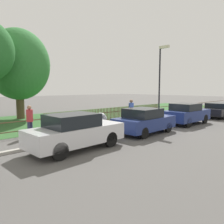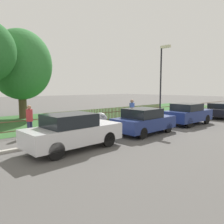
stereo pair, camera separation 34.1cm
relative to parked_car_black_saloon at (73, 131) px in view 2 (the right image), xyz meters
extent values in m
plane|color=#565451|center=(6.07, 1.22, -0.77)|extent=(120.00, 120.00, 0.00)
cube|color=#B2ADA3|center=(6.07, 1.32, -0.71)|extent=(42.80, 0.20, 0.12)
cube|color=#33602D|center=(6.07, 8.71, -0.77)|extent=(42.80, 9.39, 0.01)
cube|color=brown|center=(6.07, 4.04, -0.45)|extent=(42.80, 0.03, 0.05)
cube|color=brown|center=(6.07, 4.04, 0.06)|extent=(42.80, 0.03, 0.05)
cube|color=brown|center=(0.59, 4.02, -0.20)|extent=(0.06, 0.03, 1.15)
cube|color=brown|center=(0.72, 4.02, -0.20)|extent=(0.06, 0.03, 1.15)
cube|color=brown|center=(0.86, 4.02, -0.20)|extent=(0.06, 0.03, 1.15)
cube|color=brown|center=(1.00, 4.02, -0.20)|extent=(0.06, 0.03, 1.15)
cube|color=brown|center=(1.14, 4.02, -0.20)|extent=(0.06, 0.03, 1.15)
cube|color=brown|center=(1.28, 4.02, -0.20)|extent=(0.06, 0.03, 1.15)
cube|color=brown|center=(1.42, 4.02, -0.20)|extent=(0.06, 0.03, 1.15)
cube|color=brown|center=(1.56, 4.02, -0.20)|extent=(0.06, 0.03, 1.15)
cube|color=brown|center=(1.70, 4.02, -0.20)|extent=(0.06, 0.03, 1.15)
cube|color=brown|center=(1.84, 4.02, -0.20)|extent=(0.06, 0.03, 1.15)
cube|color=brown|center=(1.97, 4.02, -0.20)|extent=(0.06, 0.03, 1.15)
cube|color=brown|center=(2.11, 4.02, -0.20)|extent=(0.06, 0.03, 1.15)
cube|color=brown|center=(2.25, 4.02, -0.20)|extent=(0.06, 0.03, 1.15)
cube|color=brown|center=(2.39, 4.02, -0.20)|extent=(0.06, 0.03, 1.15)
cube|color=brown|center=(2.53, 4.02, -0.20)|extent=(0.06, 0.03, 1.15)
cube|color=brown|center=(2.67, 4.02, -0.20)|extent=(0.06, 0.03, 1.15)
cube|color=brown|center=(2.81, 4.02, -0.20)|extent=(0.06, 0.03, 1.15)
cube|color=brown|center=(2.95, 4.02, -0.20)|extent=(0.06, 0.03, 1.15)
cube|color=brown|center=(3.08, 4.02, -0.20)|extent=(0.06, 0.03, 1.15)
cube|color=brown|center=(3.22, 4.02, -0.20)|extent=(0.06, 0.03, 1.15)
cube|color=brown|center=(3.36, 4.02, -0.20)|extent=(0.06, 0.03, 1.15)
cube|color=brown|center=(3.50, 4.02, -0.20)|extent=(0.06, 0.03, 1.15)
cube|color=brown|center=(3.64, 4.02, -0.20)|extent=(0.06, 0.03, 1.15)
cube|color=brown|center=(3.78, 4.02, -0.20)|extent=(0.06, 0.03, 1.15)
cube|color=brown|center=(3.92, 4.02, -0.20)|extent=(0.06, 0.03, 1.15)
cube|color=brown|center=(4.06, 4.02, -0.20)|extent=(0.06, 0.03, 1.15)
cube|color=brown|center=(4.20, 4.02, -0.20)|extent=(0.06, 0.03, 1.15)
cube|color=brown|center=(4.33, 4.02, -0.20)|extent=(0.06, 0.03, 1.15)
cube|color=brown|center=(4.47, 4.02, -0.20)|extent=(0.06, 0.03, 1.15)
cube|color=brown|center=(4.61, 4.02, -0.20)|extent=(0.06, 0.03, 1.15)
cube|color=brown|center=(4.75, 4.02, -0.20)|extent=(0.06, 0.03, 1.15)
cube|color=brown|center=(4.89, 4.02, -0.20)|extent=(0.06, 0.03, 1.15)
cube|color=brown|center=(5.03, 4.02, -0.20)|extent=(0.06, 0.03, 1.15)
cube|color=brown|center=(5.17, 4.02, -0.20)|extent=(0.06, 0.03, 1.15)
cube|color=brown|center=(5.31, 4.02, -0.20)|extent=(0.06, 0.03, 1.15)
cube|color=brown|center=(5.44, 4.02, -0.20)|extent=(0.06, 0.03, 1.15)
cube|color=brown|center=(5.58, 4.02, -0.20)|extent=(0.06, 0.03, 1.15)
cube|color=brown|center=(5.72, 4.02, -0.20)|extent=(0.06, 0.03, 1.15)
cube|color=brown|center=(5.86, 4.02, -0.20)|extent=(0.06, 0.03, 1.15)
cube|color=brown|center=(6.00, 4.02, -0.20)|extent=(0.06, 0.03, 1.15)
cube|color=brown|center=(6.14, 4.02, -0.20)|extent=(0.06, 0.03, 1.15)
cube|color=brown|center=(6.28, 4.02, -0.20)|extent=(0.06, 0.03, 1.15)
cube|color=brown|center=(6.42, 4.02, -0.20)|extent=(0.06, 0.03, 1.15)
cube|color=brown|center=(6.56, 4.02, -0.20)|extent=(0.06, 0.03, 1.15)
cube|color=brown|center=(6.69, 4.02, -0.20)|extent=(0.06, 0.03, 1.15)
cube|color=brown|center=(6.83, 4.02, -0.20)|extent=(0.06, 0.03, 1.15)
cube|color=brown|center=(6.97, 4.02, -0.20)|extent=(0.06, 0.03, 1.15)
cube|color=brown|center=(7.11, 4.02, -0.20)|extent=(0.06, 0.03, 1.15)
cube|color=brown|center=(7.25, 4.02, -0.20)|extent=(0.06, 0.03, 1.15)
cube|color=brown|center=(7.39, 4.02, -0.20)|extent=(0.06, 0.03, 1.15)
cube|color=brown|center=(7.53, 4.02, -0.20)|extent=(0.06, 0.03, 1.15)
cube|color=brown|center=(7.67, 4.02, -0.20)|extent=(0.06, 0.03, 1.15)
cube|color=brown|center=(7.80, 4.02, -0.20)|extent=(0.06, 0.03, 1.15)
cube|color=brown|center=(7.94, 4.02, -0.20)|extent=(0.06, 0.03, 1.15)
cube|color=brown|center=(8.08, 4.02, -0.20)|extent=(0.06, 0.03, 1.15)
cube|color=brown|center=(8.22, 4.02, -0.20)|extent=(0.06, 0.03, 1.15)
cube|color=brown|center=(8.36, 4.02, -0.20)|extent=(0.06, 0.03, 1.15)
cube|color=brown|center=(8.50, 4.02, -0.20)|extent=(0.06, 0.03, 1.15)
cube|color=brown|center=(8.64, 4.02, -0.20)|extent=(0.06, 0.03, 1.15)
cube|color=brown|center=(8.78, 4.02, -0.20)|extent=(0.06, 0.03, 1.15)
cube|color=brown|center=(8.92, 4.02, -0.20)|extent=(0.06, 0.03, 1.15)
cube|color=brown|center=(9.05, 4.02, -0.20)|extent=(0.06, 0.03, 1.15)
cube|color=brown|center=(9.19, 4.02, -0.20)|extent=(0.06, 0.03, 1.15)
cube|color=brown|center=(9.33, 4.02, -0.20)|extent=(0.06, 0.03, 1.15)
cube|color=brown|center=(9.47, 4.02, -0.20)|extent=(0.06, 0.03, 1.15)
cube|color=brown|center=(9.61, 4.02, -0.20)|extent=(0.06, 0.03, 1.15)
cube|color=brown|center=(9.75, 4.02, -0.20)|extent=(0.06, 0.03, 1.15)
cube|color=brown|center=(9.89, 4.02, -0.20)|extent=(0.06, 0.03, 1.15)
cube|color=brown|center=(10.03, 4.02, -0.20)|extent=(0.06, 0.03, 1.15)
cube|color=brown|center=(10.16, 4.02, -0.20)|extent=(0.06, 0.03, 1.15)
cube|color=brown|center=(10.30, 4.02, -0.20)|extent=(0.06, 0.03, 1.15)
cube|color=brown|center=(10.44, 4.02, -0.20)|extent=(0.06, 0.03, 1.15)
cube|color=brown|center=(10.58, 4.02, -0.20)|extent=(0.06, 0.03, 1.15)
cube|color=brown|center=(10.72, 4.02, -0.20)|extent=(0.06, 0.03, 1.15)
cube|color=brown|center=(10.86, 4.02, -0.20)|extent=(0.06, 0.03, 1.15)
cube|color=brown|center=(11.00, 4.02, -0.20)|extent=(0.06, 0.03, 1.15)
cube|color=brown|center=(11.14, 4.02, -0.20)|extent=(0.06, 0.03, 1.15)
cube|color=brown|center=(11.28, 4.02, -0.20)|extent=(0.06, 0.03, 1.15)
cube|color=brown|center=(11.41, 4.02, -0.20)|extent=(0.06, 0.03, 1.15)
cube|color=brown|center=(11.55, 4.02, -0.20)|extent=(0.06, 0.03, 1.15)
cube|color=silver|center=(0.05, 0.00, -0.13)|extent=(4.20, 1.81, 0.71)
cube|color=black|center=(-0.16, -0.01, 0.49)|extent=(2.04, 1.57, 0.53)
cylinder|color=black|center=(1.31, 0.81, -0.44)|extent=(0.67, 0.16, 0.67)
cylinder|color=black|center=(1.36, -0.72, -0.44)|extent=(0.67, 0.16, 0.67)
cylinder|color=black|center=(-1.26, 0.72, -0.44)|extent=(0.67, 0.16, 0.67)
cylinder|color=black|center=(-1.21, -0.81, -0.44)|extent=(0.67, 0.16, 0.67)
cube|color=navy|center=(4.77, 0.12, -0.18)|extent=(3.83, 1.93, 0.68)
cube|color=black|center=(4.58, 0.11, 0.42)|extent=(1.86, 1.69, 0.51)
cylinder|color=black|center=(5.91, 0.99, -0.48)|extent=(0.60, 0.16, 0.59)
cylinder|color=black|center=(5.96, -0.69, -0.48)|extent=(0.60, 0.16, 0.59)
cylinder|color=black|center=(3.57, 0.92, -0.48)|extent=(0.60, 0.16, 0.59)
cylinder|color=black|center=(3.63, -0.76, -0.48)|extent=(0.60, 0.16, 0.59)
cube|color=navy|center=(9.48, 0.05, -0.12)|extent=(3.83, 1.83, 0.73)
cube|color=black|center=(9.29, 0.06, 0.48)|extent=(1.85, 1.62, 0.48)
cylinder|color=black|center=(10.67, 0.84, -0.44)|extent=(0.67, 0.15, 0.67)
cylinder|color=black|center=(10.64, -0.78, -0.44)|extent=(0.67, 0.15, 0.67)
cylinder|color=black|center=(8.32, 0.88, -0.44)|extent=(0.67, 0.15, 0.67)
cylinder|color=black|center=(8.29, -0.74, -0.44)|extent=(0.67, 0.15, 0.67)
cube|color=black|center=(15.11, -0.10, -0.20)|extent=(4.46, 1.94, 0.58)
cube|color=black|center=(14.89, -0.11, 0.30)|extent=(2.16, 1.70, 0.42)
cylinder|color=black|center=(16.45, 0.78, -0.44)|extent=(0.67, 0.16, 0.67)
cylinder|color=black|center=(13.72, 0.70, -0.44)|extent=(0.67, 0.16, 0.67)
cylinder|color=black|center=(4.17, 2.98, -0.48)|extent=(0.58, 0.11, 0.58)
cylinder|color=black|center=(2.68, 2.95, -0.48)|extent=(0.58, 0.11, 0.58)
ellipsoid|color=#9EA0A8|center=(3.43, 2.97, -0.15)|extent=(1.98, 0.64, 0.79)
ellipsoid|color=#9EA0A8|center=(3.89, 2.98, 0.06)|extent=(0.47, 0.76, 0.36)
cylinder|color=brown|center=(1.89, 11.06, 0.68)|extent=(0.64, 0.64, 2.91)
ellipsoid|color=#337A38|center=(1.89, 11.06, 3.73)|extent=(5.06, 5.06, 5.82)
cylinder|color=#2D3351|center=(6.48, 2.77, -0.34)|extent=(0.16, 0.16, 0.86)
cylinder|color=#2D3351|center=(6.42, 2.53, -0.34)|extent=(0.16, 0.16, 0.86)
cylinder|color=#334C93|center=(6.45, 2.65, 0.43)|extent=(0.43, 0.43, 0.68)
sphere|color=brown|center=(6.45, 2.65, 0.89)|extent=(0.23, 0.23, 0.23)
cylinder|color=#2D3351|center=(-0.49, 3.59, -0.37)|extent=(0.15, 0.15, 0.81)
cylinder|color=#2D3351|center=(-0.31, 3.74, -0.37)|extent=(0.15, 0.15, 0.81)
cylinder|color=#B73338|center=(-0.40, 3.67, 0.36)|extent=(0.48, 0.48, 0.64)
sphere|color=#A37556|center=(-0.40, 3.67, 0.79)|extent=(0.22, 0.22, 0.22)
cylinder|color=black|center=(8.63, 1.84, 1.93)|extent=(0.11, 0.11, 5.40)
cube|color=beige|center=(8.63, 1.49, 4.72)|extent=(0.20, 0.76, 0.18)
camera|label=1|loc=(-5.03, -7.57, 1.80)|focal=35.00mm
camera|label=2|loc=(-4.78, -7.80, 1.80)|focal=35.00mm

